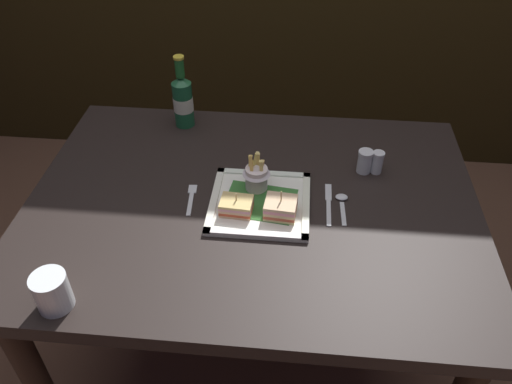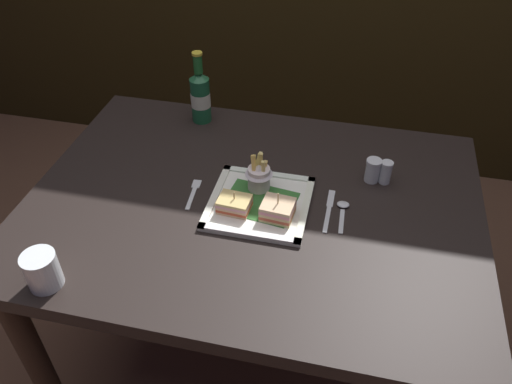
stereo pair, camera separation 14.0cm
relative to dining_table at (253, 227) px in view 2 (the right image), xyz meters
name	(u,v)px [view 2 (the right image)]	position (x,y,z in m)	size (l,w,h in m)	color
ground_plane	(253,353)	(0.00, 0.00, -0.67)	(6.00, 6.00, 0.00)	brown
dining_table	(253,227)	(0.00, 0.00, 0.00)	(1.28, 0.94, 0.77)	black
square_plate	(259,203)	(0.02, -0.01, 0.11)	(0.28, 0.28, 0.02)	white
sandwich_half_left	(234,204)	(-0.04, -0.06, 0.13)	(0.09, 0.07, 0.06)	tan
sandwich_half_right	(278,210)	(0.08, -0.06, 0.13)	(0.09, 0.08, 0.08)	#DBC283
fries_cup	(259,174)	(0.01, 0.05, 0.16)	(0.08, 0.08, 0.12)	white
beer_bottle	(200,95)	(-0.27, 0.38, 0.20)	(0.07, 0.07, 0.25)	#1A5532
water_glass	(43,272)	(-0.41, -0.40, 0.14)	(0.08, 0.08, 0.09)	silver
fork	(193,192)	(-0.17, 0.00, 0.10)	(0.03, 0.13, 0.00)	silver
knife	(329,209)	(0.21, 0.01, 0.10)	(0.02, 0.18, 0.00)	silver
spoon	(343,209)	(0.25, 0.02, 0.11)	(0.04, 0.13, 0.01)	silver
salt_shaker	(372,172)	(0.32, 0.17, 0.13)	(0.05, 0.05, 0.07)	silver
pepper_shaker	(385,173)	(0.36, 0.17, 0.13)	(0.04, 0.04, 0.07)	silver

